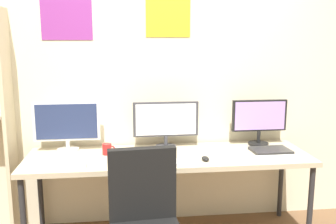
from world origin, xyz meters
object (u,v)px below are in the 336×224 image
object	(u,v)px
keyboard_right	(278,159)
computer_mouse	(205,158)
laptop_closed	(271,150)
monitor_center	(166,122)
monitor_left	(67,124)
desk	(169,161)
coffee_mug	(107,149)
keyboard_center	(172,162)
monitor_right	(259,119)
keyboard_left	(60,167)

from	to	relation	value
keyboard_right	computer_mouse	xyz separation A→B (m)	(-0.57, 0.05, 0.01)
keyboard_right	laptop_closed	bearing A→B (deg)	82.93
monitor_center	keyboard_right	bearing A→B (deg)	-27.77
monitor_left	keyboard_right	size ratio (longest dim) A/B	1.55
desk	coffee_mug	distance (m)	0.52
monitor_left	keyboard_center	distance (m)	0.98
monitor_center	monitor_right	distance (m)	0.84
coffee_mug	monitor_center	bearing A→B (deg)	15.69
monitor_left	keyboard_left	distance (m)	0.50
keyboard_center	laptop_closed	world-z (taller)	laptop_closed
keyboard_left	computer_mouse	distance (m)	1.11
keyboard_center	coffee_mug	world-z (taller)	coffee_mug
keyboard_left	monitor_center	bearing A→B (deg)	27.77
monitor_right	computer_mouse	size ratio (longest dim) A/B	5.15
monitor_right	computer_mouse	distance (m)	0.73
keyboard_center	keyboard_right	distance (m)	0.84
monitor_left	keyboard_right	bearing A→B (deg)	-14.75
desk	coffee_mug	bearing A→B (deg)	171.93
monitor_left	keyboard_center	world-z (taller)	monitor_left
keyboard_left	laptop_closed	size ratio (longest dim) A/B	1.21
keyboard_left	computer_mouse	world-z (taller)	computer_mouse
monitor_center	computer_mouse	distance (m)	0.52
computer_mouse	keyboard_center	bearing A→B (deg)	-169.64
monitor_center	monitor_right	bearing A→B (deg)	-0.00
desk	keyboard_center	world-z (taller)	keyboard_center
coffee_mug	laptop_closed	bearing A→B (deg)	-3.54
coffee_mug	keyboard_right	bearing A→B (deg)	-12.65
monitor_left	keyboard_center	xyz separation A→B (m)	(0.84, -0.44, -0.22)
monitor_left	laptop_closed	xyz separation A→B (m)	(1.71, -0.23, -0.22)
monitor_left	keyboard_left	size ratio (longest dim) A/B	1.42
laptop_closed	keyboard_right	bearing A→B (deg)	-100.14
keyboard_left	coffee_mug	world-z (taller)	coffee_mug
monitor_left	monitor_center	world-z (taller)	monitor_left
monitor_left	coffee_mug	size ratio (longest dim) A/B	5.19
monitor_left	monitor_right	xyz separation A→B (m)	(1.68, -0.00, 0.00)
keyboard_left	coffee_mug	bearing A→B (deg)	41.74
desk	monitor_center	distance (m)	0.35
monitor_left	computer_mouse	world-z (taller)	monitor_left
monitor_left	computer_mouse	size ratio (longest dim) A/B	5.73
computer_mouse	coffee_mug	bearing A→B (deg)	161.90
keyboard_center	keyboard_right	bearing A→B (deg)	0.00
monitor_center	keyboard_left	world-z (taller)	monitor_center
monitor_left	keyboard_right	world-z (taller)	monitor_left
keyboard_center	laptop_closed	distance (m)	0.89
desk	monitor_center	size ratio (longest dim) A/B	4.09
keyboard_left	computer_mouse	size ratio (longest dim) A/B	4.02
monitor_right	coffee_mug	xyz separation A→B (m)	(-1.34, -0.14, -0.19)
monitor_center	keyboard_left	bearing A→B (deg)	-152.23
keyboard_left	keyboard_center	xyz separation A→B (m)	(0.84, 0.00, 0.00)
computer_mouse	desk	bearing A→B (deg)	146.07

